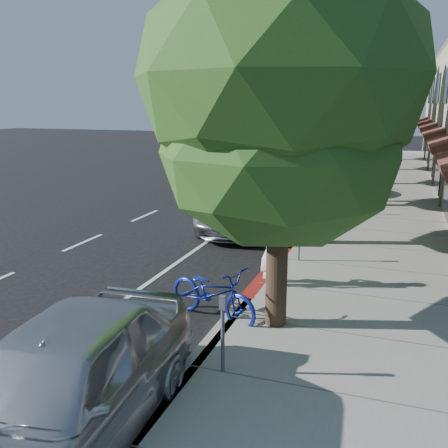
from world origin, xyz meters
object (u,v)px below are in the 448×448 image
at_px(street_tree_4, 371,91).
at_px(street_tree_1, 331,87).
at_px(bicycle, 213,293).
at_px(dark_sedan, 319,181).
at_px(street_tree_2, 351,97).
at_px(near_car_a, 60,387).
at_px(dark_suv_far, 343,158).
at_px(street_tree_0, 282,83).
at_px(pedestrian, 374,178).
at_px(silver_suv, 246,205).
at_px(white_pickup, 338,163).
at_px(street_tree_5, 377,93).
at_px(street_tree_3, 364,92).
at_px(cyclist, 270,253).

bearing_deg(street_tree_4, street_tree_1, -90.00).
height_order(street_tree_1, bicycle, street_tree_1).
xyz_separation_m(street_tree_1, dark_sedan, (-1.40, 7.93, -3.88)).
height_order(street_tree_2, dark_sedan, street_tree_2).
xyz_separation_m(street_tree_1, near_car_a, (-1.70, -10.14, -3.81)).
bearing_deg(dark_suv_far, street_tree_0, -94.39).
height_order(street_tree_0, dark_suv_far, street_tree_0).
height_order(street_tree_0, pedestrian, street_tree_0).
distance_m(silver_suv, pedestrian, 7.03).
bearing_deg(white_pickup, dark_suv_far, 93.17).
relative_size(dark_suv_far, near_car_a, 0.97).
relative_size(street_tree_5, silver_suv, 1.41).
xyz_separation_m(street_tree_2, bicycle, (-1.30, -11.94, -3.90)).
xyz_separation_m(white_pickup, near_car_a, (-0.20, -25.90, 0.13)).
bearing_deg(dark_suv_far, dark_sedan, -97.80).
height_order(street_tree_5, dark_sedan, street_tree_5).
bearing_deg(bicycle, silver_suv, 32.38).
height_order(street_tree_2, bicycle, street_tree_2).
distance_m(near_car_a, pedestrian, 17.69).
distance_m(street_tree_3, silver_suv, 11.58).
bearing_deg(street_tree_2, dark_suv_far, 96.94).
height_order(street_tree_0, street_tree_4, street_tree_4).
bearing_deg(cyclist, pedestrian, -24.46).
bearing_deg(street_tree_3, street_tree_5, 90.00).
height_order(street_tree_3, white_pickup, street_tree_3).
relative_size(street_tree_5, near_car_a, 1.60).
relative_size(street_tree_3, silver_suv, 1.35).
height_order(silver_suv, dark_suv_far, dark_suv_far).
relative_size(street_tree_2, pedestrian, 3.75).
distance_m(street_tree_1, street_tree_4, 18.00).
bearing_deg(near_car_a, cyclist, 76.67).
height_order(dark_suv_far, near_car_a, near_car_a).
relative_size(street_tree_0, dark_sedan, 1.58).
bearing_deg(street_tree_1, street_tree_5, 90.00).
xyz_separation_m(street_tree_3, near_car_a, (-1.70, -22.14, -3.89)).
distance_m(street_tree_3, pedestrian, 5.98).
bearing_deg(dark_suv_far, bicycle, -97.56).
bearing_deg(bicycle, pedestrian, 10.51).
bearing_deg(street_tree_5, silver_suv, -97.30).
distance_m(street_tree_2, dark_suv_far, 12.14).
xyz_separation_m(street_tree_4, street_tree_5, (0.00, 6.00, -0.01)).
bearing_deg(bicycle, cyclist, 2.52).
bearing_deg(silver_suv, near_car_a, -90.76).
bearing_deg(street_tree_1, dark_suv_far, 94.57).
relative_size(street_tree_5, bicycle, 3.74).
bearing_deg(street_tree_4, street_tree_2, -90.00).
bearing_deg(cyclist, silver_suv, 6.31).
bearing_deg(white_pickup, street_tree_5, 86.06).
distance_m(bicycle, silver_suv, 7.61).
height_order(street_tree_0, bicycle, street_tree_0).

